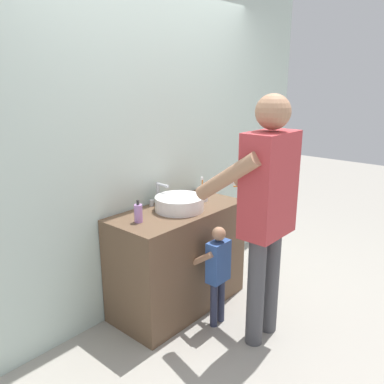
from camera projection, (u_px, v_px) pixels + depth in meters
name	position (u px, v px, depth m)	size (l,w,h in m)	color
ground_plane	(206.00, 317.00, 3.14)	(14.00, 14.00, 0.00)	#9E998E
back_wall	(148.00, 141.00, 3.16)	(4.40, 0.08, 2.70)	silver
vanity_cabinet	(178.00, 258.00, 3.21)	(1.12, 0.54, 0.84)	brown
sink_basin	(179.00, 203.00, 3.07)	(0.38, 0.38, 0.11)	white
faucet	(159.00, 195.00, 3.21)	(0.18, 0.14, 0.18)	#B7BABF
toothbrush_cup	(204.00, 195.00, 3.30)	(0.07, 0.07, 0.21)	silver
soap_bottle	(138.00, 213.00, 2.81)	(0.06, 0.06, 0.17)	#B27FC6
child_toddler	(217.00, 267.00, 2.95)	(0.25, 0.25, 0.80)	#2D334C
adult_parent	(266.00, 200.00, 2.65)	(0.54, 0.57, 1.75)	#47474C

